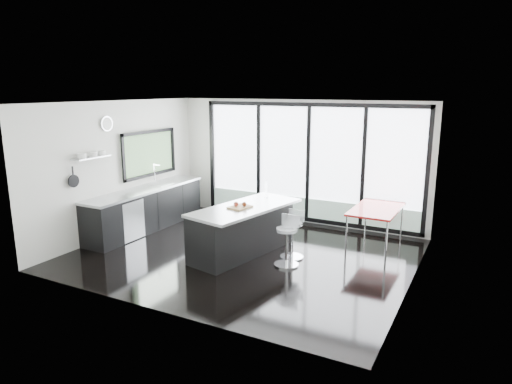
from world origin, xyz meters
The scene contains 11 objects.
floor centered at (0.00, 0.00, 0.00)m, with size 6.00×5.00×0.00m, color black.
ceiling centered at (0.00, 0.00, 2.80)m, with size 6.00×5.00×0.00m, color white.
wall_back centered at (0.27, 2.47, 1.27)m, with size 6.00×0.09×2.80m.
wall_front centered at (0.00, -2.50, 1.40)m, with size 6.00×0.00×2.80m, color beige.
wall_left centered at (-2.97, 0.27, 1.56)m, with size 0.26×5.00×2.80m.
wall_right centered at (3.00, 0.00, 1.40)m, with size 0.00×5.00×2.80m, color beige.
counter_cabinets centered at (-2.67, 0.40, 0.46)m, with size 0.69×3.24×1.36m.
island centered at (-0.06, 0.05, 0.47)m, with size 1.39×2.42×1.21m.
bar_stool_near centered at (0.93, -0.14, 0.34)m, with size 0.43×0.43×0.69m, color silver.
bar_stool_far centered at (0.87, 0.25, 0.34)m, with size 0.43×0.43×0.68m, color silver.
red_table centered at (2.07, 1.57, 0.39)m, with size 0.84×1.47×0.78m, color maroon.
Camera 1 is at (3.96, -7.06, 3.05)m, focal length 32.00 mm.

